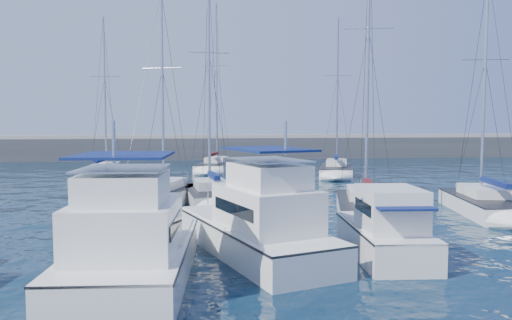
{
  "coord_description": "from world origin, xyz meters",
  "views": [
    {
      "loc": [
        -1.89,
        -20.27,
        5.25
      ],
      "look_at": [
        2.17,
        9.14,
        3.0
      ],
      "focal_mm": 35.0,
      "sensor_mm": 36.0,
      "label": 1
    }
  ],
  "objects": [
    {
      "name": "breakwater",
      "position": [
        0.0,
        52.0,
        1.05
      ],
      "size": [
        160.0,
        6.0,
        4.45
      ],
      "color": "#424244",
      "rests_on": "ground"
    },
    {
      "name": "sailboat_mid_b",
      "position": [
        -3.72,
        11.6,
        0.51
      ],
      "size": [
        5.96,
        9.63,
        13.9
      ],
      "rotation": [
        0.0,
        0.0,
        -0.34
      ],
      "color": "silver",
      "rests_on": "ground"
    },
    {
      "name": "ground",
      "position": [
        0.0,
        0.0,
        0.0
      ],
      "size": [
        220.0,
        220.0,
        0.0
      ],
      "primitive_type": "plane",
      "color": "black",
      "rests_on": "ground"
    },
    {
      "name": "motor_yacht_stbd_outer",
      "position": [
        5.72,
        -2.08,
        0.94
      ],
      "size": [
        3.04,
        6.2,
        3.2
      ],
      "rotation": [
        0.0,
        0.0,
        -0.09
      ],
      "color": "silver",
      "rests_on": "ground"
    },
    {
      "name": "sailboat_mid_e",
      "position": [
        15.07,
        6.04,
        0.52
      ],
      "size": [
        4.62,
        8.38,
        14.16
      ],
      "rotation": [
        0.0,
        0.0,
        -0.21
      ],
      "color": "silver",
      "rests_on": "ground"
    },
    {
      "name": "motor_yacht_stbd_inner",
      "position": [
        0.82,
        -1.09,
        1.13
      ],
      "size": [
        5.98,
        10.07,
        4.69
      ],
      "rotation": [
        0.0,
        0.0,
        0.31
      ],
      "color": "silver",
      "rests_on": "ground"
    },
    {
      "name": "motor_yacht_port_inner",
      "position": [
        -3.75,
        -3.93,
        1.13
      ],
      "size": [
        4.44,
        8.69,
        4.69
      ],
      "rotation": [
        0.0,
        0.0,
        -0.09
      ],
      "color": "silver",
      "rests_on": "ground"
    },
    {
      "name": "sailboat_mid_c",
      "position": [
        -0.4,
        11.58,
        0.56
      ],
      "size": [
        3.61,
        7.03,
        15.57
      ],
      "rotation": [
        0.0,
        0.0,
        0.1
      ],
      "color": "silver",
      "rests_on": "ground"
    },
    {
      "name": "sailboat_back_b",
      "position": [
        1.09,
        32.71,
        0.57
      ],
      "size": [
        5.03,
        8.35,
        18.14
      ],
      "rotation": [
        0.0,
        0.0,
        -0.26
      ],
      "color": "silver",
      "rests_on": "ground"
    },
    {
      "name": "sailboat_back_a",
      "position": [
        -9.32,
        26.01,
        0.53
      ],
      "size": [
        3.59,
        8.38,
        15.06
      ],
      "rotation": [
        0.0,
        0.0,
        -0.07
      ],
      "color": "silver",
      "rests_on": "ground"
    },
    {
      "name": "sailboat_back_c",
      "position": [
        12.69,
        27.21,
        0.53
      ],
      "size": [
        5.55,
        9.16,
        15.87
      ],
      "rotation": [
        0.0,
        0.0,
        -0.31
      ],
      "color": "silver",
      "rests_on": "ground"
    },
    {
      "name": "sailboat_mid_d",
      "position": [
        8.02,
        6.23,
        0.55
      ],
      "size": [
        5.17,
        8.48,
        16.88
      ],
      "rotation": [
        0.0,
        0.0,
        -0.27
      ],
      "color": "silver",
      "rests_on": "ground"
    }
  ]
}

